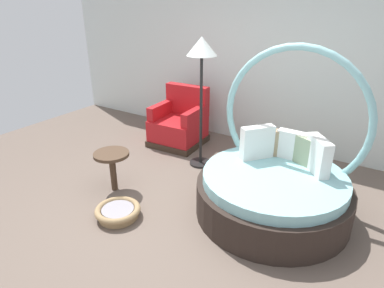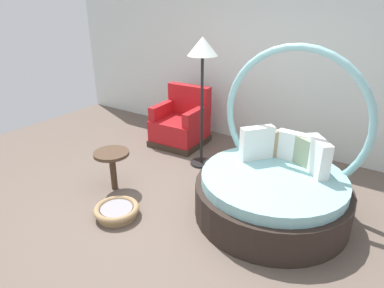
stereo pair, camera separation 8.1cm
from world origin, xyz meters
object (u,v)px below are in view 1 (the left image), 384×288
at_px(floor_lamp, 202,59).
at_px(side_table, 112,160).
at_px(red_armchair, 180,124).
at_px(round_daybed, 276,182).
at_px(pet_basket, 118,212).

bearing_deg(floor_lamp, side_table, -114.52).
bearing_deg(red_armchair, round_daybed, -27.03).
xyz_separation_m(side_table, floor_lamp, (0.55, 1.21, 1.11)).
xyz_separation_m(red_armchair, floor_lamp, (0.71, -0.49, 1.20)).
height_order(round_daybed, floor_lamp, round_daybed).
bearing_deg(side_table, floor_lamp, 65.48).
distance_m(pet_basket, side_table, 0.72).
height_order(red_armchair, pet_basket, red_armchair).
xyz_separation_m(round_daybed, side_table, (-1.88, -0.67, 0.06)).
relative_size(round_daybed, pet_basket, 3.62).
distance_m(red_armchair, pet_basket, 2.23).
distance_m(red_armchair, side_table, 1.72).
relative_size(pet_basket, floor_lamp, 0.28).
bearing_deg(pet_basket, red_armchair, 106.34).
bearing_deg(side_table, pet_basket, -41.73).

